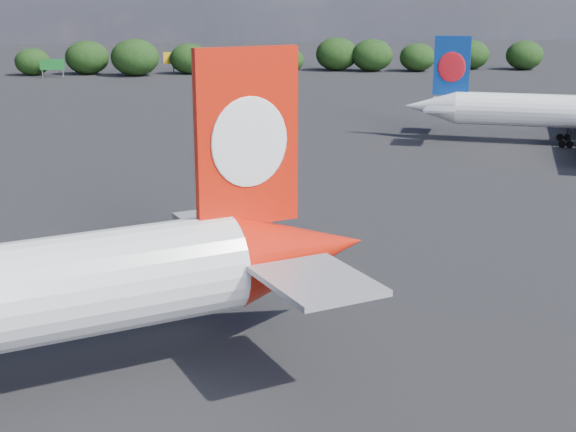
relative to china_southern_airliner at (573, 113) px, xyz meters
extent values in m
plane|color=black|center=(-65.27, -10.80, -4.48)|extent=(500.00, 500.00, 0.00)
cone|color=red|center=(-48.46, -58.06, 1.12)|extent=(10.27, 8.13, 5.60)
cube|color=red|center=(-51.65, -59.12, 8.30)|extent=(6.03, 2.46, 10.09)
ellipsoid|color=white|center=(-51.55, -59.43, 8.10)|extent=(4.54, 1.69, 5.16)
ellipsoid|color=white|center=(-51.76, -58.80, 8.10)|extent=(4.54, 1.69, 5.16)
cube|color=#9A9BA1|center=(-48.66, -64.62, 1.57)|extent=(6.90, 7.97, 0.34)
cube|color=#9A9BA1|center=(-52.52, -52.91, 1.57)|extent=(6.90, 7.97, 0.34)
cone|color=white|center=(-17.99, 8.04, 0.15)|extent=(8.65, 7.24, 4.63)
cube|color=navy|center=(-15.46, 6.91, 6.07)|extent=(4.84, 2.50, 8.33)
ellipsoid|color=red|center=(-15.57, 6.65, 5.90)|extent=(3.62, 1.75, 4.26)
ellipsoid|color=red|center=(-15.34, 7.16, 5.90)|extent=(3.62, 1.75, 4.26)
cube|color=#9A9BA1|center=(-18.38, 2.64, 0.52)|extent=(6.07, 6.77, 0.28)
cube|color=#9A9BA1|center=(-14.23, 11.93, 0.52)|extent=(6.07, 6.77, 0.28)
cylinder|color=black|center=(-1.38, -2.42, -3.09)|extent=(0.34, 0.34, 2.31)
cylinder|color=black|center=(-1.38, -2.42, -3.97)|extent=(1.10, 0.80, 1.02)
cylinder|color=black|center=(-2.31, -2.01, -3.97)|extent=(1.10, 0.80, 1.02)
cylinder|color=black|center=(0.88, 2.65, -3.09)|extent=(0.34, 0.34, 2.31)
cylinder|color=black|center=(0.88, 2.65, -3.97)|extent=(1.10, 0.80, 1.02)
cylinder|color=black|center=(-0.05, 3.06, -3.97)|extent=(1.10, 0.80, 1.02)
cube|color=#135F21|center=(-83.27, 105.20, -1.28)|extent=(6.00, 0.30, 2.60)
cylinder|color=gray|center=(-85.77, 105.20, -3.48)|extent=(0.20, 0.20, 2.00)
cylinder|color=gray|center=(-80.77, 105.20, -3.48)|extent=(0.20, 0.20, 2.00)
cube|color=yellow|center=(-53.27, 111.20, -0.48)|extent=(5.00, 0.30, 3.00)
cylinder|color=gray|center=(-53.27, 111.20, -3.23)|extent=(0.30, 0.30, 2.50)
ellipsoid|color=black|center=(-88.84, 111.37, -1.04)|extent=(8.94, 7.57, 6.88)
ellipsoid|color=black|center=(-75.23, 111.81, -0.16)|extent=(11.23, 9.51, 8.64)
ellipsoid|color=black|center=(-62.89, 105.80, 0.19)|extent=(12.14, 10.27, 9.34)
ellipsoid|color=black|center=(-49.06, 109.01, -0.54)|extent=(10.25, 8.67, 7.88)
ellipsoid|color=black|center=(-39.07, 108.57, -1.35)|extent=(8.13, 6.88, 6.25)
ellipsoid|color=black|center=(-23.15, 108.65, -1.28)|extent=(8.32, 7.04, 6.40)
ellipsoid|color=black|center=(-9.33, 112.14, -0.04)|extent=(11.55, 9.77, 8.89)
ellipsoid|color=black|center=(-0.42, 108.60, -0.20)|extent=(11.13, 9.42, 8.56)
ellipsoid|color=black|center=(11.53, 106.46, -0.74)|extent=(9.71, 8.22, 7.47)
ellipsoid|color=black|center=(28.09, 110.55, -0.53)|extent=(10.27, 8.69, 7.90)
ellipsoid|color=black|center=(41.92, 106.47, -0.52)|extent=(10.30, 8.71, 7.92)
camera|label=1|loc=(-56.23, -103.55, 16.23)|focal=50.00mm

